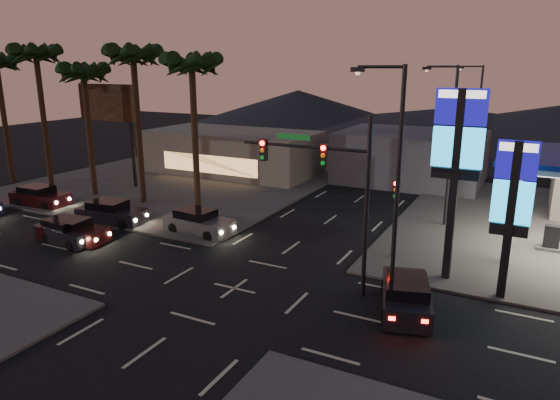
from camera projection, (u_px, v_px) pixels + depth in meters
The scene contains 24 objects.
ground at pixel (234, 288), 23.02m from camera, with size 140.00×140.00×0.00m, color black.
corner_lot_nw at pixel (177, 182), 43.81m from camera, with size 24.00×24.00×0.12m, color #47443F.
pylon_sign_tall at pixel (458, 148), 22.33m from camera, with size 2.20×0.35×9.00m.
pylon_sign_short at pixel (513, 197), 20.82m from camera, with size 1.60×0.35×7.00m.
traffic_signal_mast at pixel (329, 178), 21.71m from camera, with size 6.10×0.39×8.00m.
pedestal_signal at pixel (395, 206), 25.83m from camera, with size 0.32×0.39×4.30m.
streetlight_near at pixel (393, 178), 19.40m from camera, with size 2.14×0.25×10.00m.
streetlight_mid at pixel (448, 137), 30.56m from camera, with size 2.14×0.25×10.00m.
streetlight_far at pixel (475, 117), 42.59m from camera, with size 2.14×0.25×10.00m.
palm_a at pixel (192, 74), 32.70m from camera, with size 4.41×4.41×10.86m.
palm_b at pixel (134, 65), 34.77m from camera, with size 4.41×4.41×11.46m.
palm_c at pixel (84, 81), 37.25m from camera, with size 4.41×4.41×10.26m.
palm_d at pixel (37, 63), 39.13m from camera, with size 4.41×4.41×11.66m.
billboard at pixel (108, 111), 41.58m from camera, with size 6.00×0.30×8.50m.
building_far_west at pixel (233, 152), 47.57m from camera, with size 16.00×8.00×4.00m, color #726B5B.
building_far_mid at pixel (411, 157), 43.90m from camera, with size 12.00×9.00×4.40m, color #4C4C51.
hill_left at pixel (298, 108), 84.81m from camera, with size 40.00×40.00×6.00m, color black.
hill_center at pixel (450, 121), 74.04m from camera, with size 60.00×60.00×4.00m, color black.
car_lane_a_front at pixel (66, 232), 28.94m from camera, with size 4.30×2.06×1.37m.
car_lane_a_mid at pixel (73, 231), 28.97m from camera, with size 4.34×2.13×1.37m.
car_lane_b_front at pixel (199, 222), 30.47m from camera, with size 4.65×2.29×1.47m.
car_lane_b_mid at pixel (111, 213), 32.39m from camera, with size 4.74×2.40×1.49m.
car_lane_b_rear at pixel (40, 197), 36.51m from camera, with size 4.58×2.14×1.46m.
suv_station at pixel (406, 295), 20.77m from camera, with size 3.00×4.76×1.48m.
Camera 1 is at (11.54, -17.87, 9.93)m, focal length 32.00 mm.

